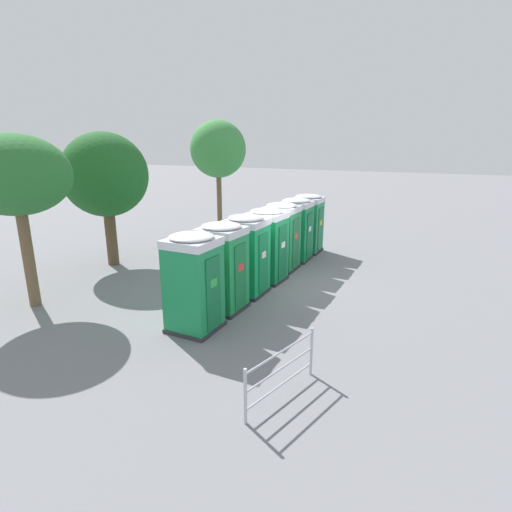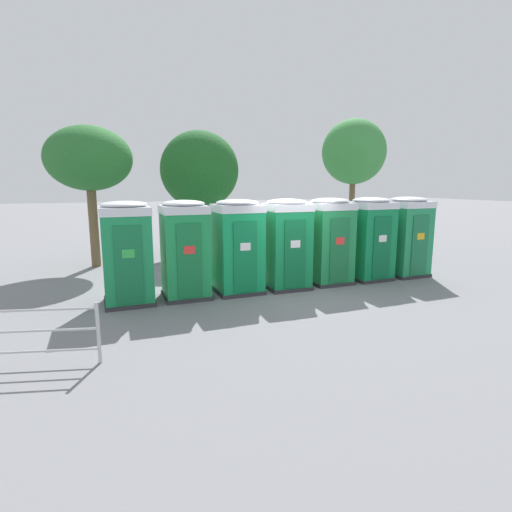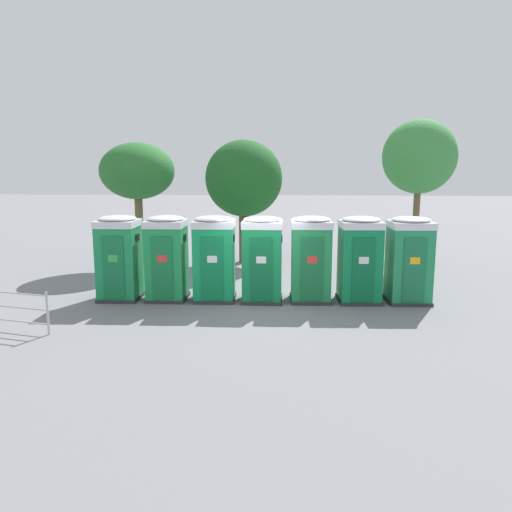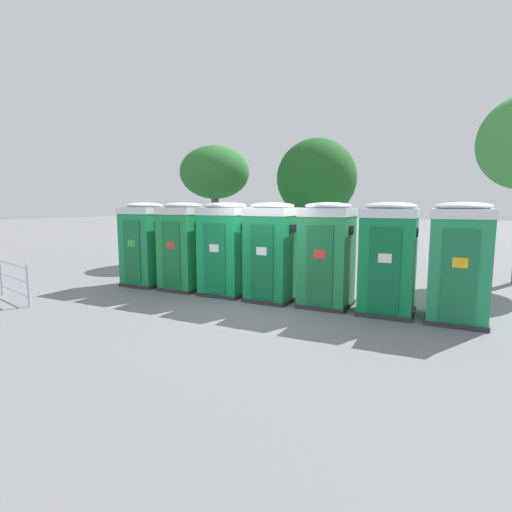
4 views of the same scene
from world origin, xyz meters
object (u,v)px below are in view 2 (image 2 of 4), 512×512
at_px(portapotty_3, 286,243).
at_px(event_barrier, 34,333).
at_px(street_tree_2, 89,159).
at_px(street_tree_0, 354,152).
at_px(portapotty_2, 238,246).
at_px(portapotty_1, 185,249).
at_px(portapotty_0, 127,253).
at_px(portapotty_6, 407,236).
at_px(portapotty_5, 370,238).
at_px(portapotty_4, 329,241).
at_px(street_tree_1, 200,171).

xyz_separation_m(portapotty_3, event_barrier, (-5.90, -3.18, -0.72)).
bearing_deg(street_tree_2, street_tree_0, 2.84).
xyz_separation_m(portapotty_2, event_barrier, (-4.47, -3.20, -0.72)).
bearing_deg(portapotty_1, event_barrier, -133.60).
relative_size(portapotty_0, portapotty_6, 1.00).
relative_size(portapotty_0, portapotty_1, 1.00).
bearing_deg(portapotty_5, street_tree_0, 61.79).
relative_size(street_tree_0, street_tree_2, 1.18).
distance_m(portapotty_3, street_tree_2, 7.71).
bearing_deg(portapotty_1, portapotty_2, 0.57).
bearing_deg(event_barrier, street_tree_0, 36.99).
distance_m(portapotty_4, event_barrier, 8.06).
relative_size(street_tree_0, street_tree_1, 1.14).
bearing_deg(portapotty_0, portapotty_2, 1.30).
relative_size(portapotty_0, portapotty_5, 1.00).
bearing_deg(street_tree_1, portapotty_4, -67.90).
bearing_deg(portapotty_3, street_tree_2, 135.36).
bearing_deg(portapotty_0, portapotty_3, 0.55).
height_order(portapotty_1, portapotty_4, same).
distance_m(portapotty_4, street_tree_1, 7.00).
relative_size(portapotty_1, street_tree_1, 0.50).
xyz_separation_m(portapotty_5, portapotty_6, (1.43, 0.02, 0.00)).
height_order(portapotty_5, event_barrier, portapotty_5).
height_order(portapotty_1, portapotty_3, same).
height_order(portapotty_3, portapotty_5, same).
height_order(portapotty_0, event_barrier, portapotty_0).
bearing_deg(portapotty_4, portapotty_6, 0.53).
bearing_deg(portapotty_5, event_barrier, -159.46).
bearing_deg(portapotty_1, street_tree_0, 33.02).
xyz_separation_m(portapotty_4, event_barrier, (-7.33, -3.28, -0.72)).
relative_size(portapotty_0, street_tree_0, 0.44).
xyz_separation_m(portapotty_2, portapotty_6, (5.73, 0.11, 0.00)).
height_order(street_tree_1, street_tree_2, street_tree_1).
relative_size(portapotty_0, street_tree_1, 0.50).
bearing_deg(street_tree_1, portapotty_3, -80.29).
bearing_deg(portapotty_1, portapotty_6, 0.97).
bearing_deg(portapotty_3, portapotty_1, 179.80).
bearing_deg(portapotty_2, portapotty_3, -0.96).
bearing_deg(street_tree_0, street_tree_2, -177.16).
height_order(portapotty_3, event_barrier, portapotty_3).
distance_m(portapotty_2, portapotty_5, 4.30).
distance_m(portapotty_2, street_tree_1, 6.63).
height_order(portapotty_1, portapotty_5, same).
relative_size(portapotty_5, portapotty_6, 1.00).
relative_size(street_tree_0, event_barrier, 2.89).
distance_m(portapotty_0, event_barrier, 3.59).
height_order(portapotty_6, street_tree_1, street_tree_1).
bearing_deg(portapotty_3, portapotty_2, 179.04).
bearing_deg(portapotty_3, event_barrier, -151.70).
distance_m(portapotty_3, portapotty_6, 4.30).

